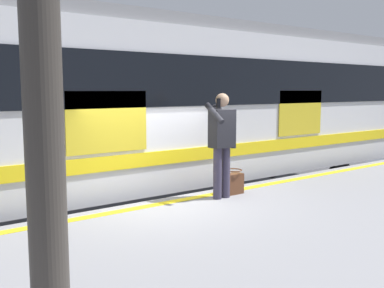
{
  "coord_description": "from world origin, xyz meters",
  "views": [
    {
      "loc": [
        3.89,
        6.01,
        2.78
      ],
      "look_at": [
        -0.4,
        0.3,
        1.91
      ],
      "focal_mm": 41.65,
      "sensor_mm": 36.0,
      "label": 1
    }
  ],
  "objects_px": {
    "train_carriage": "(175,102)",
    "passenger": "(222,137)",
    "handbag": "(233,183)",
    "station_column": "(42,88)"
  },
  "relations": [
    {
      "from": "handbag",
      "to": "station_column",
      "type": "height_order",
      "value": "station_column"
    },
    {
      "from": "train_carriage",
      "to": "passenger",
      "type": "relative_size",
      "value": 7.72
    },
    {
      "from": "train_carriage",
      "to": "station_column",
      "type": "xyz_separation_m",
      "value": [
        4.41,
        4.72,
        0.27
      ]
    },
    {
      "from": "passenger",
      "to": "train_carriage",
      "type": "bearing_deg",
      "value": -107.36
    },
    {
      "from": "passenger",
      "to": "handbag",
      "type": "relative_size",
      "value": 4.08
    },
    {
      "from": "train_carriage",
      "to": "station_column",
      "type": "height_order",
      "value": "station_column"
    },
    {
      "from": "passenger",
      "to": "station_column",
      "type": "height_order",
      "value": "station_column"
    },
    {
      "from": "train_carriage",
      "to": "passenger",
      "type": "distance_m",
      "value": 2.58
    },
    {
      "from": "passenger",
      "to": "handbag",
      "type": "height_order",
      "value": "passenger"
    },
    {
      "from": "train_carriage",
      "to": "passenger",
      "type": "bearing_deg",
      "value": 72.64
    }
  ]
}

